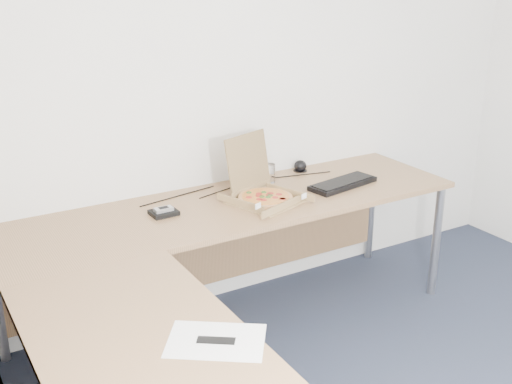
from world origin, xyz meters
TOP-DOWN VIEW (x-y plane):
  - desk at (-0.82, 0.97)m, footprint 2.50×2.20m
  - pizza_box at (-0.36, 1.35)m, footprint 0.32×0.37m
  - drinking_glass at (-0.17, 1.59)m, footprint 0.06×0.06m
  - keyboard at (0.15, 1.33)m, footprint 0.44×0.22m
  - wallet at (-0.89, 1.44)m, footprint 0.14×0.11m
  - phone at (-0.90, 1.44)m, footprint 0.09×0.05m
  - paper_sheet at (-1.19, 0.30)m, footprint 0.40×0.38m
  - dome_speaker at (0.10, 1.68)m, footprint 0.09×0.09m
  - cable_bundle at (-0.38, 1.63)m, footprint 0.58×0.12m

SIDE VIEW (x-z plane):
  - desk at x=-0.82m, z-range 0.34..1.07m
  - paper_sheet at x=-1.19m, z-range 0.73..0.73m
  - cable_bundle at x=-0.38m, z-range 0.73..0.74m
  - wallet at x=-0.89m, z-range 0.73..0.75m
  - keyboard at x=0.15m, z-range 0.73..0.76m
  - phone at x=-0.90m, z-range 0.75..0.77m
  - dome_speaker at x=0.10m, z-range 0.73..0.80m
  - pizza_box at x=-0.36m, z-range 0.61..0.93m
  - drinking_glass at x=-0.17m, z-range 0.73..0.84m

